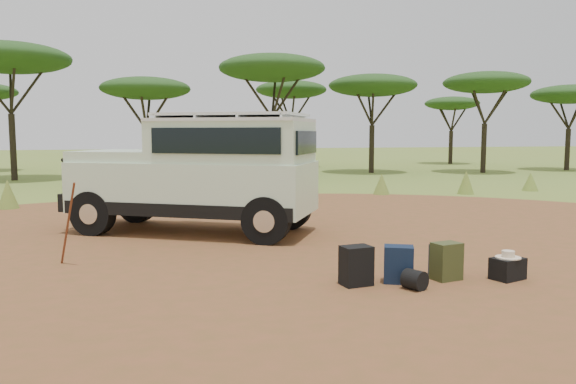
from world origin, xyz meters
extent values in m
plane|color=olive|center=(0.00, 0.00, 0.00)|extent=(140.00, 140.00, 0.00)
cylinder|color=brown|center=(0.00, 0.00, 0.00)|extent=(23.00, 23.00, 0.01)
cone|color=olive|center=(-6.00, 8.30, 0.42)|extent=(0.60, 0.60, 0.85)
cone|color=olive|center=(-3.00, 9.20, 0.35)|extent=(0.60, 0.60, 0.70)
cone|color=olive|center=(0.00, 8.80, 0.45)|extent=(0.60, 0.60, 0.90)
cone|color=olive|center=(3.00, 8.40, 0.40)|extent=(0.60, 0.60, 0.80)
cone|color=olive|center=(6.00, 9.10, 0.38)|extent=(0.60, 0.60, 0.75)
cone|color=olive|center=(9.00, 8.50, 0.42)|extent=(0.60, 0.60, 0.85)
cone|color=olive|center=(12.00, 8.90, 0.35)|extent=(0.60, 0.60, 0.70)
cylinder|color=#2D2319|center=(-8.00, 19.00, 1.53)|extent=(0.28, 0.28, 3.06)
ellipsoid|color=#1A3D16|center=(-8.00, 19.00, 5.58)|extent=(5.50, 5.50, 1.38)
cylinder|color=#2D2319|center=(-2.00, 18.20, 1.17)|extent=(0.28, 0.28, 2.34)
ellipsoid|color=#1A3D16|center=(-2.00, 18.20, 4.26)|extent=(4.20, 4.20, 1.05)
cylinder|color=#2D2319|center=(4.00, 17.80, 1.46)|extent=(0.28, 0.28, 2.93)
ellipsoid|color=#1A3D16|center=(4.00, 17.80, 5.33)|extent=(5.20, 5.20, 1.30)
cylinder|color=#2D2319|center=(10.00, 19.50, 1.30)|extent=(0.28, 0.28, 2.61)
ellipsoid|color=#1A3D16|center=(10.00, 19.50, 4.76)|extent=(4.80, 4.80, 1.20)
cylinder|color=#2D2319|center=(16.00, 18.00, 1.35)|extent=(0.28, 0.28, 2.70)
ellipsoid|color=#1A3D16|center=(16.00, 18.00, 4.92)|extent=(4.60, 4.60, 1.15)
cylinder|color=#2D2319|center=(22.00, 18.60, 1.22)|extent=(0.28, 0.28, 2.43)
ellipsoid|color=#1A3D16|center=(22.00, 18.60, 4.43)|extent=(4.40, 4.40, 1.10)
cylinder|color=#2D2319|center=(7.00, 25.50, 1.35)|extent=(0.28, 0.28, 2.70)
ellipsoid|color=#1A3D16|center=(7.00, 25.50, 4.92)|extent=(4.50, 4.50, 1.12)
cylinder|color=#2D2319|center=(19.00, 26.50, 1.17)|extent=(0.28, 0.28, 2.34)
ellipsoid|color=#1A3D16|center=(19.00, 26.50, 4.26)|extent=(3.80, 3.80, 0.95)
cube|color=silver|center=(-1.12, 3.07, 1.02)|extent=(5.50, 4.35, 1.08)
cube|color=black|center=(-1.12, 3.07, 0.61)|extent=(5.43, 4.33, 0.27)
cube|color=silver|center=(-0.32, 2.62, 1.99)|extent=(3.76, 3.32, 0.85)
cube|color=silver|center=(-0.32, 2.62, 2.45)|extent=(3.78, 3.35, 0.07)
cube|color=silver|center=(-0.32, 2.62, 2.56)|extent=(3.50, 3.12, 0.06)
cube|color=silver|center=(-2.53, 3.86, 1.67)|extent=(2.62, 2.65, 0.23)
cube|color=black|center=(-1.69, 3.39, 2.03)|extent=(1.01, 1.60, 0.60)
cube|color=black|center=(-0.83, 1.72, 2.03)|extent=(2.38, 1.36, 0.51)
cube|color=black|center=(0.18, 3.52, 2.03)|extent=(2.38, 1.36, 0.51)
cube|color=black|center=(1.08, 1.83, 1.99)|extent=(0.87, 1.50, 0.47)
cube|color=black|center=(-3.41, 4.36, 0.68)|extent=(1.15, 1.88, 0.39)
cylinder|color=black|center=(-3.53, 4.42, 1.59)|extent=(0.79, 1.32, 0.08)
cylinder|color=black|center=(-3.53, 4.42, 0.99)|extent=(0.79, 1.32, 0.08)
cylinder|color=silver|center=(-3.71, 4.16, 1.37)|extent=(0.19, 0.26, 0.25)
cylinder|color=silver|center=(-3.40, 4.71, 1.37)|extent=(0.19, 0.26, 0.25)
cube|color=silver|center=(-3.49, 4.40, 0.82)|extent=(0.27, 0.44, 0.14)
cylinder|color=black|center=(-1.12, 4.21, 1.90)|extent=(0.12, 0.12, 0.94)
cylinder|color=black|center=(-3.26, 3.22, 0.48)|extent=(0.99, 0.75, 0.96)
cylinder|color=black|center=(-2.36, 4.82, 0.48)|extent=(0.99, 0.75, 0.96)
cylinder|color=black|center=(0.12, 1.32, 0.48)|extent=(0.99, 0.75, 0.96)
cylinder|color=black|center=(1.01, 2.92, 0.48)|extent=(0.99, 0.75, 0.96)
cylinder|color=maroon|center=(-3.41, 0.37, 0.70)|extent=(0.35, 0.50, 1.40)
cube|color=black|center=(0.73, -1.92, 0.29)|extent=(0.46, 0.37, 0.57)
cube|color=#122039|center=(1.37, -1.94, 0.27)|extent=(0.50, 0.45, 0.55)
cube|color=#39431F|center=(2.13, -1.97, 0.28)|extent=(0.46, 0.37, 0.56)
cube|color=#122039|center=(2.20, -1.81, 0.24)|extent=(0.49, 0.42, 0.48)
cube|color=black|center=(3.03, -2.18, 0.17)|extent=(0.54, 0.45, 0.33)
cylinder|color=black|center=(1.44, -2.33, 0.14)|extent=(0.38, 0.38, 0.28)
cylinder|color=beige|center=(3.03, -2.18, 0.34)|extent=(0.37, 0.37, 0.02)
cylinder|color=beige|center=(3.03, -2.18, 0.39)|extent=(0.19, 0.19, 0.09)
camera|label=1|loc=(-2.18, -9.29, 2.18)|focal=35.00mm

